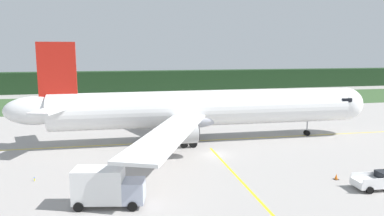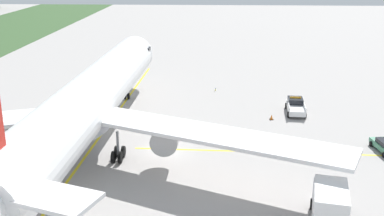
{
  "view_description": "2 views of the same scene",
  "coord_description": "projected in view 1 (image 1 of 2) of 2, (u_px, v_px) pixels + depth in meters",
  "views": [
    {
      "loc": [
        -13.66,
        -46.01,
        14.13
      ],
      "look_at": [
        -0.87,
        9.46,
        5.14
      ],
      "focal_mm": 33.51,
      "sensor_mm": 36.0,
      "label": 1
    },
    {
      "loc": [
        -46.05,
        -4.8,
        19.65
      ],
      "look_at": [
        7.84,
        -2.38,
        2.29
      ],
      "focal_mm": 43.96,
      "sensor_mm": 36.0,
      "label": 2
    }
  ],
  "objects": [
    {
      "name": "distant_tree_line",
      "position": [
        148.0,
        81.0,
        131.28
      ],
      "size": [
        288.0,
        7.49,
        7.15
      ],
      "primitive_type": "cube",
      "color": "#193219",
      "rests_on": "ground"
    },
    {
      "name": "taxiway_centerline_main",
      "position": [
        205.0,
        140.0,
        57.56
      ],
      "size": [
        75.24,
        2.67,
        0.01
      ],
      "primitive_type": "cube",
      "rotation": [
        0.0,
        0.0,
        -0.03
      ],
      "color": "yellow",
      "rests_on": "ground"
    },
    {
      "name": "ground",
      "position": [
        213.0,
        155.0,
        49.52
      ],
      "size": [
        320.0,
        320.0,
        0.0
      ],
      "primitive_type": "plane",
      "color": "#9E9995"
    },
    {
      "name": "taxiway_centerline_spur",
      "position": [
        243.0,
        183.0,
        38.88
      ],
      "size": [
        1.22,
        29.09,
        0.01
      ],
      "primitive_type": "cube",
      "rotation": [
        0.0,
        0.0,
        -1.6
      ],
      "color": "yellow",
      "rests_on": "ground"
    },
    {
      "name": "apron_cone",
      "position": [
        336.0,
        177.0,
        39.96
      ],
      "size": [
        0.51,
        0.51,
        0.64
      ],
      "color": "black",
      "rests_on": "ground"
    },
    {
      "name": "airliner",
      "position": [
        202.0,
        109.0,
        56.66
      ],
      "size": [
        57.46,
        51.33,
        15.52
      ],
      "color": "white",
      "rests_on": "ground"
    },
    {
      "name": "grass_verge",
      "position": [
        159.0,
        102.0,
        102.22
      ],
      "size": [
        320.0,
        31.92,
        0.04
      ],
      "primitive_type": "cube",
      "color": "#33512B",
      "rests_on": "ground"
    },
    {
      "name": "taxiway_edge_light_west",
      "position": [
        34.0,
        179.0,
        39.49
      ],
      "size": [
        0.12,
        0.12,
        0.42
      ],
      "color": "yellow",
      "rests_on": "ground"
    },
    {
      "name": "ops_pickup_truck",
      "position": [
        382.0,
        180.0,
        37.17
      ],
      "size": [
        5.73,
        2.68,
        1.94
      ],
      "color": "white",
      "rests_on": "ground"
    },
    {
      "name": "catering_truck",
      "position": [
        106.0,
        187.0,
        32.86
      ],
      "size": [
        6.77,
        3.76,
        3.76
      ],
      "color": "#A5ADC3",
      "rests_on": "ground"
    }
  ]
}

